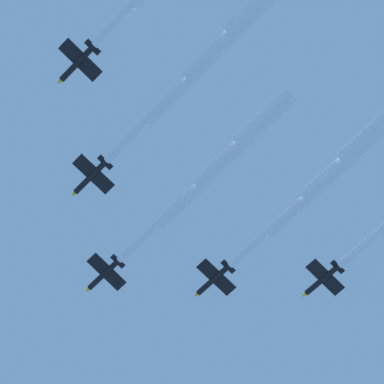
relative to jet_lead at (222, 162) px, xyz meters
name	(u,v)px	position (x,y,z in m)	size (l,w,h in m)	color
jet_lead	(222,162)	(0.00, 0.00, 0.00)	(54.42, 20.07, 4.15)	black
jet_port_inner	(212,53)	(17.67, -11.23, -0.65)	(53.54, 19.62, 4.01)	black
jet_starboard_inner	(326,178)	(6.12, 18.39, -0.80)	(50.00, 18.69, 4.01)	black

